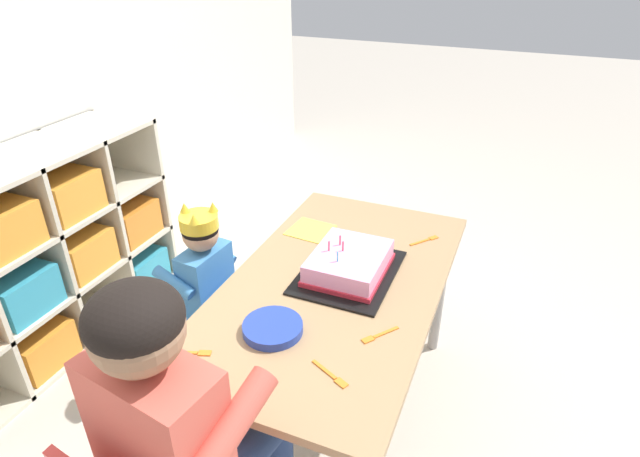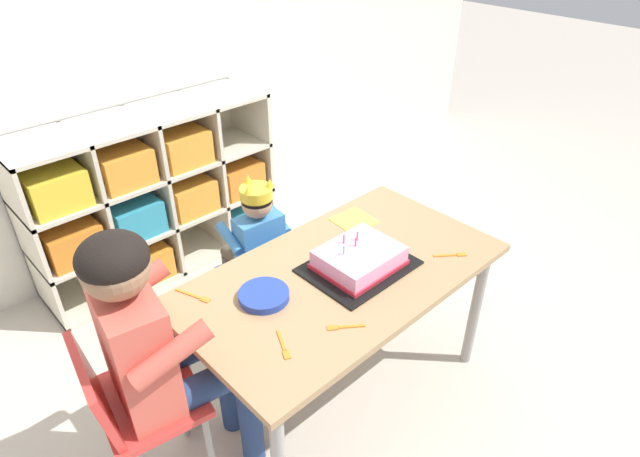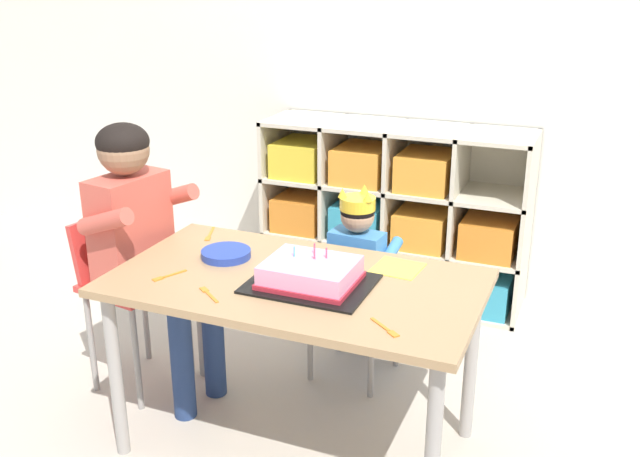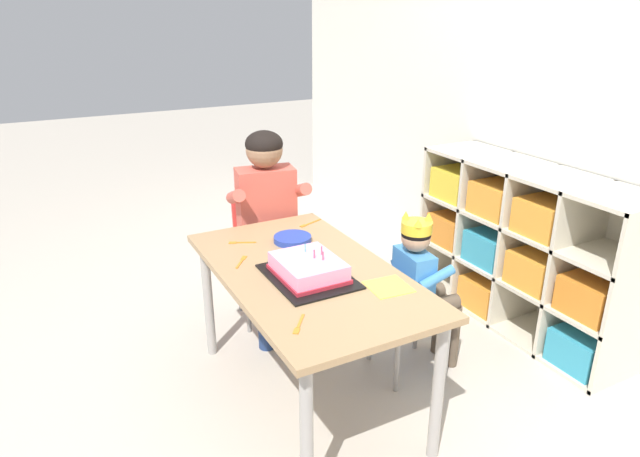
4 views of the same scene
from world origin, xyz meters
TOP-DOWN VIEW (x-y plane):
  - ground at (0.00, 0.00)m, footprint 16.00×16.00m
  - classroom_back_wall at (0.00, 1.58)m, footprint 5.89×0.10m
  - storage_cubby_shelf at (-0.07, 1.33)m, footprint 1.31×0.38m
  - activity_table at (0.00, 0.00)m, footprint 1.21×0.67m
  - classroom_chair_blue at (0.02, 0.47)m, footprint 0.36×0.37m
  - child_with_crown at (0.03, 0.58)m, footprint 0.31×0.31m
  - classroom_chair_adult_side at (-0.79, 0.14)m, footprint 0.38×0.40m
  - adult_helper_seated at (-0.68, 0.12)m, footprint 0.46×0.44m
  - birthday_cake_on_tray at (0.06, -0.02)m, footprint 0.39×0.30m
  - paper_plate_stack at (-0.30, 0.08)m, footprint 0.17×0.17m
  - paper_napkin_square at (0.28, 0.21)m, footprint 0.17×0.17m
  - fork_near_child_seat at (0.38, -0.22)m, footprint 0.11×0.09m
  - fork_scattered_mid_table at (-0.20, -0.21)m, footprint 0.11×0.09m
  - fork_by_napkin at (-0.40, -0.14)m, footprint 0.07×0.12m
  - fork_beside_plate_stack at (-0.47, 0.25)m, footprint 0.06×0.14m

SIDE VIEW (x-z plane):
  - ground at x=0.00m, z-range 0.00..0.00m
  - classroom_chair_blue at x=0.02m, z-range 0.05..0.64m
  - storage_cubby_shelf at x=-0.07m, z-range -0.01..0.87m
  - classroom_chair_adult_side at x=-0.79m, z-range 0.10..0.80m
  - child_with_crown at x=0.03m, z-range 0.09..0.90m
  - activity_table at x=0.00m, z-range 0.25..0.89m
  - paper_napkin_square at x=0.28m, z-range 0.64..0.64m
  - fork_near_child_seat at x=0.38m, z-range 0.64..0.64m
  - fork_scattered_mid_table at x=-0.20m, z-range 0.64..0.64m
  - fork_by_napkin at x=-0.40m, z-range 0.64..0.64m
  - fork_beside_plate_stack at x=-0.47m, z-range 0.64..0.64m
  - paper_plate_stack at x=-0.30m, z-range 0.64..0.67m
  - adult_helper_seated at x=-0.68m, z-range 0.13..1.21m
  - birthday_cake_on_tray at x=0.06m, z-range 0.62..0.73m
  - classroom_back_wall at x=0.00m, z-range 0.00..2.76m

